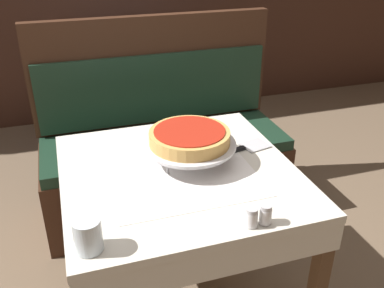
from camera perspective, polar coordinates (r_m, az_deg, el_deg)
The scene contains 10 objects.
dining_table_front at distance 1.63m, azimuth -1.72°, elevation -6.16°, with size 0.85×0.85×0.72m.
dining_table_rear at distance 3.19m, azimuth -7.57°, elevation 10.35°, with size 0.81×0.81×0.73m.
booth_bench at distance 2.49m, azimuth -3.75°, elevation -1.88°, with size 1.36×0.53×1.09m.
pizza_pan_stand at distance 1.60m, azimuth -0.33°, elevation -0.20°, with size 0.35×0.35×0.08m.
deep_dish_pizza at distance 1.59m, azimuth -0.33°, elevation 0.97°, with size 0.30×0.30×0.05m.
pizza_server at distance 1.73m, azimuth 6.54°, elevation -0.65°, with size 0.28×0.12×0.01m.
water_glass_near at distance 1.23m, azimuth -13.72°, elevation -11.71°, with size 0.08×0.08×0.10m.
salt_shaker at distance 1.31m, azimuth 7.92°, elevation -9.65°, with size 0.04×0.04×0.06m.
pepper_shaker at distance 1.32m, azimuth 9.77°, elevation -9.21°, with size 0.04×0.04×0.06m.
condiment_caddy at distance 3.27m, azimuth -6.28°, elevation 13.69°, with size 0.12×0.12×0.16m.
Camera 1 is at (-0.37, -1.31, 1.54)m, focal length 40.00 mm.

